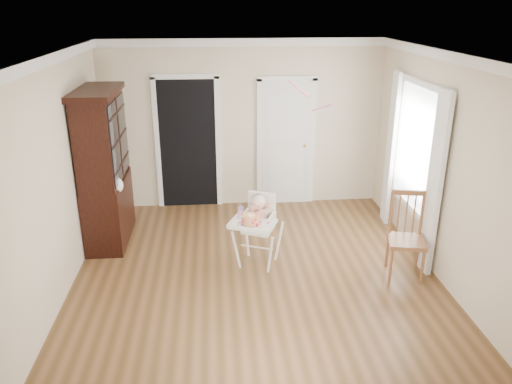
{
  "coord_description": "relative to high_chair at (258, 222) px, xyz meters",
  "views": [
    {
      "loc": [
        -0.47,
        -5.39,
        3.22
      ],
      "look_at": [
        0.02,
        0.26,
        1.05
      ],
      "focal_mm": 35.0,
      "sensor_mm": 36.0,
      "label": 1
    }
  ],
  "objects": [
    {
      "name": "ceiling",
      "position": [
        -0.05,
        -0.36,
        2.1
      ],
      "size": [
        5.0,
        5.0,
        0.0
      ],
      "primitive_type": "plane",
      "rotation": [
        3.14,
        0.0,
        0.0
      ],
      "color": "white",
      "rests_on": "wall_back"
    },
    {
      "name": "doorway",
      "position": [
        -0.95,
        2.12,
        0.51
      ],
      "size": [
        1.06,
        0.05,
        2.22
      ],
      "color": "black",
      "rests_on": "wall_back"
    },
    {
      "name": "streamer",
      "position": [
        0.54,
        0.37,
        1.62
      ],
      "size": [
        0.2,
        0.47,
        0.15
      ],
      "primitive_type": null,
      "rotation": [
        0.26,
        0.0,
        0.36
      ],
      "color": "pink",
      "rests_on": "ceiling"
    },
    {
      "name": "high_chair",
      "position": [
        0.0,
        0.0,
        0.0
      ],
      "size": [
        0.76,
        0.84,
        0.97
      ],
      "rotation": [
        0.0,
        0.0,
        -0.4
      ],
      "color": "white",
      "rests_on": "floor"
    },
    {
      "name": "wall_left",
      "position": [
        -2.3,
        -0.36,
        0.75
      ],
      "size": [
        0.0,
        5.0,
        5.0
      ],
      "primitive_type": "plane",
      "rotation": [
        1.57,
        0.0,
        1.57
      ],
      "color": "beige",
      "rests_on": "floor"
    },
    {
      "name": "cake",
      "position": [
        -0.11,
        -0.2,
        0.13
      ],
      "size": [
        0.26,
        0.26,
        0.12
      ],
      "color": "silver",
      "rests_on": "high_chair"
    },
    {
      "name": "crown_molding",
      "position": [
        -0.05,
        -0.36,
        2.04
      ],
      "size": [
        4.5,
        5.0,
        0.12
      ],
      "primitive_type": null,
      "color": "white",
      "rests_on": "ceiling"
    },
    {
      "name": "wall_back",
      "position": [
        -0.05,
        2.14,
        0.75
      ],
      "size": [
        4.5,
        0.0,
        4.5
      ],
      "primitive_type": "plane",
      "rotation": [
        1.57,
        0.0,
        0.0
      ],
      "color": "beige",
      "rests_on": "floor"
    },
    {
      "name": "wall_right",
      "position": [
        2.2,
        -0.36,
        0.75
      ],
      "size": [
        0.0,
        5.0,
        5.0
      ],
      "primitive_type": "plane",
      "rotation": [
        1.57,
        0.0,
        -1.57
      ],
      "color": "beige",
      "rests_on": "floor"
    },
    {
      "name": "baby",
      "position": [
        0.01,
        0.02,
        0.14
      ],
      "size": [
        0.26,
        0.27,
        0.42
      ],
      "rotation": [
        0.0,
        0.0,
        -0.4
      ],
      "color": "beige",
      "rests_on": "high_chair"
    },
    {
      "name": "china_cabinet",
      "position": [
        -2.03,
        0.91,
        0.48
      ],
      "size": [
        0.57,
        1.28,
        2.16
      ],
      "color": "black",
      "rests_on": "floor"
    },
    {
      "name": "dining_chair",
      "position": [
        1.8,
        -0.4,
        -0.1
      ],
      "size": [
        0.52,
        0.52,
        1.07
      ],
      "rotation": [
        0.0,
        0.0,
        -0.21
      ],
      "color": "brown",
      "rests_on": "floor"
    },
    {
      "name": "window_right",
      "position": [
        2.13,
        0.44,
        0.69
      ],
      "size": [
        0.13,
        1.84,
        2.3
      ],
      "color": "white",
      "rests_on": "wall_right"
    },
    {
      "name": "floor",
      "position": [
        -0.05,
        -0.36,
        -0.6
      ],
      "size": [
        5.0,
        5.0,
        0.0
      ],
      "primitive_type": "plane",
      "color": "#52381C",
      "rests_on": "ground"
    },
    {
      "name": "closet_door",
      "position": [
        0.65,
        2.12,
        0.43
      ],
      "size": [
        0.96,
        0.09,
        2.13
      ],
      "color": "white",
      "rests_on": "wall_back"
    },
    {
      "name": "sippy_cup",
      "position": [
        -0.22,
        -0.0,
        0.15
      ],
      "size": [
        0.07,
        0.07,
        0.18
      ],
      "rotation": [
        0.0,
        0.0,
        -0.4
      ],
      "color": "#FA99DF",
      "rests_on": "high_chair"
    }
  ]
}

